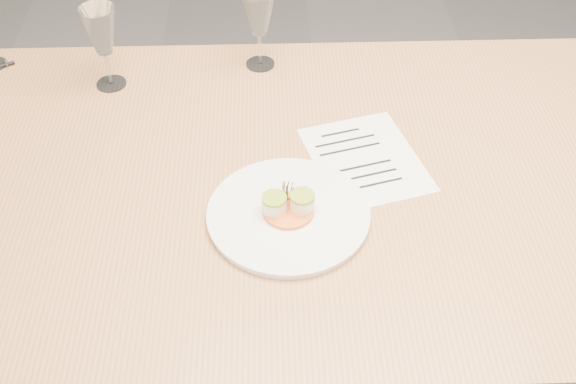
{
  "coord_description": "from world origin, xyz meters",
  "views": [
    {
      "loc": [
        -0.2,
        -1.1,
        1.75
      ],
      "look_at": [
        -0.16,
        -0.1,
        0.8
      ],
      "focal_mm": 45.0,
      "sensor_mm": 36.0,
      "label": 1
    }
  ],
  "objects_px": {
    "wine_glass_1": "(101,33)",
    "wine_glass_2": "(259,14)",
    "dining_table": "(363,197)",
    "dinner_plate": "(289,213)",
    "recipe_sheet": "(365,159)"
  },
  "relations": [
    {
      "from": "wine_glass_1",
      "to": "wine_glass_2",
      "type": "xyz_separation_m",
      "value": [
        0.36,
        0.07,
        -0.0
      ]
    },
    {
      "from": "dining_table",
      "to": "wine_glass_2",
      "type": "xyz_separation_m",
      "value": [
        -0.21,
        0.41,
        0.21
      ]
    },
    {
      "from": "wine_glass_2",
      "to": "dining_table",
      "type": "bearing_deg",
      "value": -62.2
    },
    {
      "from": "dinner_plate",
      "to": "dining_table",
      "type": "bearing_deg",
      "value": 37.27
    },
    {
      "from": "dining_table",
      "to": "wine_glass_2",
      "type": "bearing_deg",
      "value": 117.8
    },
    {
      "from": "recipe_sheet",
      "to": "dining_table",
      "type": "bearing_deg",
      "value": -112.32
    },
    {
      "from": "dining_table",
      "to": "wine_glass_1",
      "type": "bearing_deg",
      "value": 149.6
    },
    {
      "from": "recipe_sheet",
      "to": "wine_glass_1",
      "type": "relative_size",
      "value": 1.6
    },
    {
      "from": "wine_glass_2",
      "to": "dinner_plate",
      "type": "bearing_deg",
      "value": -84.39
    },
    {
      "from": "dinner_plate",
      "to": "wine_glass_2",
      "type": "relative_size",
      "value": 1.57
    },
    {
      "from": "wine_glass_1",
      "to": "dinner_plate",
      "type": "bearing_deg",
      "value": -48.33
    },
    {
      "from": "dining_table",
      "to": "dinner_plate",
      "type": "distance_m",
      "value": 0.22
    },
    {
      "from": "dinner_plate",
      "to": "recipe_sheet",
      "type": "distance_m",
      "value": 0.24
    },
    {
      "from": "dining_table",
      "to": "recipe_sheet",
      "type": "relative_size",
      "value": 7.43
    },
    {
      "from": "dinner_plate",
      "to": "wine_glass_1",
      "type": "height_order",
      "value": "wine_glass_1"
    }
  ]
}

